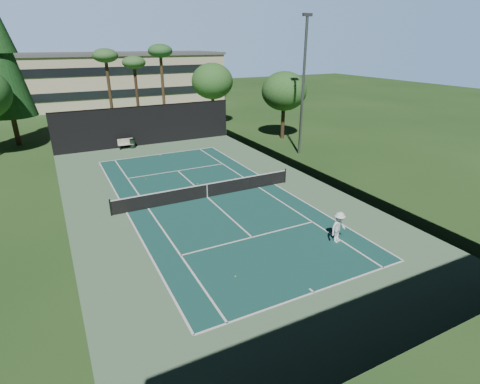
% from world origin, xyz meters
% --- Properties ---
extents(ground, '(160.00, 160.00, 0.00)m').
position_xyz_m(ground, '(0.00, 0.00, 0.00)').
color(ground, '#24481B').
rests_on(ground, ground).
extents(apron_slab, '(18.00, 32.00, 0.01)m').
position_xyz_m(apron_slab, '(0.00, 0.00, 0.01)').
color(apron_slab, '#567B57').
rests_on(apron_slab, ground).
extents(court_surface, '(10.97, 23.77, 0.01)m').
position_xyz_m(court_surface, '(0.00, 0.00, 0.01)').
color(court_surface, '#174B43').
rests_on(court_surface, ground).
extents(court_lines, '(11.07, 23.87, 0.01)m').
position_xyz_m(court_lines, '(0.00, 0.00, 0.02)').
color(court_lines, white).
rests_on(court_lines, ground).
extents(tennis_net, '(12.90, 0.10, 1.10)m').
position_xyz_m(tennis_net, '(0.00, 0.00, 0.56)').
color(tennis_net, black).
rests_on(tennis_net, ground).
extents(fence, '(18.04, 32.05, 4.03)m').
position_xyz_m(fence, '(0.00, 0.06, 2.01)').
color(fence, black).
rests_on(fence, ground).
extents(player, '(1.25, 0.91, 1.74)m').
position_xyz_m(player, '(3.87, -8.88, 0.87)').
color(player, white).
rests_on(player, ground).
extents(tennis_ball_a, '(0.06, 0.06, 0.06)m').
position_xyz_m(tennis_ball_a, '(-2.47, -9.29, 0.03)').
color(tennis_ball_a, '#D9E834').
rests_on(tennis_ball_a, ground).
extents(tennis_ball_b, '(0.07, 0.07, 0.07)m').
position_xyz_m(tennis_ball_b, '(0.35, 2.71, 0.04)').
color(tennis_ball_b, '#C7DB31').
rests_on(tennis_ball_b, ground).
extents(tennis_ball_c, '(0.08, 0.08, 0.08)m').
position_xyz_m(tennis_ball_c, '(3.45, 2.51, 0.04)').
color(tennis_ball_c, '#C0DE32').
rests_on(tennis_ball_c, ground).
extents(tennis_ball_d, '(0.06, 0.06, 0.06)m').
position_xyz_m(tennis_ball_d, '(-2.87, 5.55, 0.03)').
color(tennis_ball_d, yellow).
rests_on(tennis_ball_d, ground).
extents(park_bench, '(1.50, 0.45, 1.02)m').
position_xyz_m(park_bench, '(-2.39, 15.44, 0.55)').
color(park_bench, beige).
rests_on(park_bench, ground).
extents(trash_bin, '(0.56, 0.56, 0.95)m').
position_xyz_m(trash_bin, '(-1.73, 15.39, 0.48)').
color(trash_bin, black).
rests_on(trash_bin, ground).
extents(palm_a, '(2.80, 2.80, 9.32)m').
position_xyz_m(palm_a, '(-2.00, 24.00, 8.19)').
color(palm_a, '#46321E').
rests_on(palm_a, ground).
extents(palm_b, '(2.80, 2.80, 8.42)m').
position_xyz_m(palm_b, '(1.50, 26.00, 7.36)').
color(palm_b, '#412B1C').
rests_on(palm_b, ground).
extents(palm_c, '(2.80, 2.80, 9.77)m').
position_xyz_m(palm_c, '(4.00, 23.00, 8.60)').
color(palm_c, '#4B3820').
rests_on(palm_c, ground).
extents(decid_tree_a, '(5.12, 5.12, 7.62)m').
position_xyz_m(decid_tree_a, '(10.00, 22.00, 5.42)').
color(decid_tree_a, '#44291D').
rests_on(decid_tree_a, ground).
extents(decid_tree_b, '(4.80, 4.80, 7.14)m').
position_xyz_m(decid_tree_b, '(14.00, 12.00, 5.08)').
color(decid_tree_b, '#442F1D').
rests_on(decid_tree_b, ground).
extents(campus_building, '(40.50, 12.50, 8.30)m').
position_xyz_m(campus_building, '(0.00, 45.98, 4.21)').
color(campus_building, beige).
rests_on(campus_building, ground).
extents(light_pole, '(0.90, 0.25, 12.22)m').
position_xyz_m(light_pole, '(12.00, 6.00, 6.46)').
color(light_pole, gray).
rests_on(light_pole, ground).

